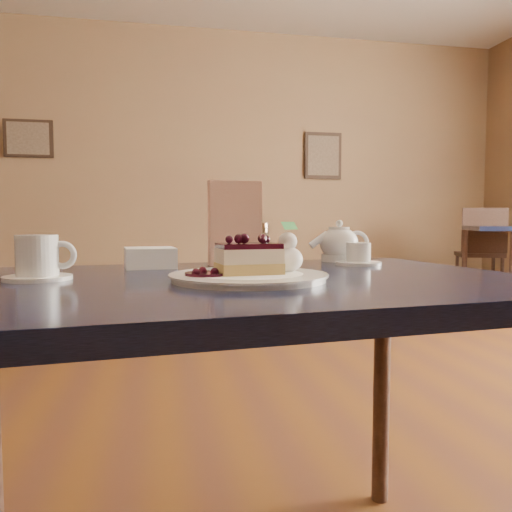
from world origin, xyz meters
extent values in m
cube|color=olive|center=(0.00, 5.00, 1.50)|extent=(8.00, 0.02, 3.00)
cube|color=black|center=(-1.50, 4.97, 1.70)|extent=(0.50, 0.03, 0.40)
cube|color=black|center=(1.80, 4.97, 1.60)|extent=(0.45, 0.03, 0.55)
cube|color=#151B3D|center=(0.00, 0.15, 0.69)|extent=(1.21, 0.87, 0.04)
cylinder|color=#4B3024|center=(0.47, 0.52, 0.34)|extent=(0.05, 0.05, 0.67)
cylinder|color=white|center=(0.00, 0.10, 0.71)|extent=(0.28, 0.28, 0.01)
cube|color=tan|center=(0.00, 0.10, 0.73)|extent=(0.12, 0.09, 0.02)
cube|color=beige|center=(0.00, 0.10, 0.75)|extent=(0.12, 0.09, 0.03)
cube|color=black|center=(0.00, 0.10, 0.77)|extent=(0.12, 0.09, 0.01)
ellipsoid|color=white|center=(0.08, 0.12, 0.75)|extent=(0.06, 0.06, 0.05)
cylinder|color=black|center=(-0.08, 0.09, 0.72)|extent=(0.08, 0.08, 0.01)
cylinder|color=white|center=(-0.38, 0.19, 0.71)|extent=(0.12, 0.12, 0.01)
cylinder|color=white|center=(-0.38, 0.19, 0.75)|extent=(0.08, 0.08, 0.08)
torus|color=white|center=(-0.34, 0.19, 0.75)|extent=(0.05, 0.01, 0.05)
cylinder|color=white|center=(0.33, 0.37, 0.71)|extent=(0.11, 0.11, 0.01)
cylinder|color=white|center=(0.33, 0.37, 0.74)|extent=(0.06, 0.06, 0.05)
ellipsoid|color=white|center=(0.32, 0.49, 0.75)|extent=(0.10, 0.10, 0.09)
cylinder|color=white|center=(0.32, 0.49, 0.80)|extent=(0.06, 0.06, 0.01)
cylinder|color=white|center=(0.25, 0.49, 0.75)|extent=(0.06, 0.02, 0.05)
cube|color=beige|center=(0.03, 0.43, 0.81)|extent=(0.13, 0.04, 0.21)
cylinder|color=white|center=(0.09, 0.46, 0.75)|extent=(0.05, 0.05, 0.08)
cylinder|color=silver|center=(0.09, 0.46, 0.80)|extent=(0.06, 0.06, 0.02)
cube|color=white|center=(-0.18, 0.40, 0.73)|extent=(0.12, 0.12, 0.05)
cylinder|color=#4B3024|center=(2.77, 2.88, 0.37)|extent=(0.05, 0.05, 0.73)
cylinder|color=#4B3024|center=(2.77, 3.54, 0.37)|extent=(0.05, 0.05, 0.73)
camera|label=1|loc=(-0.16, -0.80, 0.82)|focal=35.00mm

